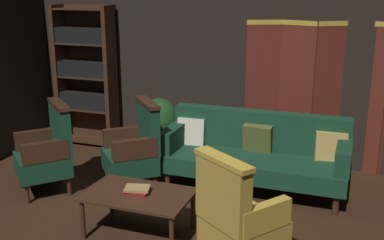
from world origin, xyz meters
TOP-DOWN VIEW (x-y plane):
  - ground_plane at (0.00, 0.00)m, footprint 10.00×10.00m
  - back_wall at (0.00, 2.45)m, footprint 7.20×0.10m
  - folding_screen at (1.28, 2.36)m, footprint 2.08×0.54m
  - bookshelf at (-2.15, 2.19)m, footprint 0.90×0.32m
  - velvet_couch at (0.55, 1.45)m, footprint 2.12×0.78m
  - coffee_table at (-0.25, -0.00)m, footprint 1.00×0.64m
  - armchair_gilt_accent at (0.79, -0.26)m, footprint 0.81×0.80m
  - armchair_wing_left at (-1.66, 0.54)m, footprint 0.82×0.82m
  - armchair_wing_right at (-0.76, 0.96)m, footprint 0.82×0.82m
  - potted_plant at (-0.89, 1.96)m, footprint 0.56×0.56m
  - book_red_leather at (-0.26, 0.01)m, footprint 0.24×0.19m
  - book_tan_leather at (-0.26, 0.01)m, footprint 0.27×0.22m

SIDE VIEW (x-z plane):
  - ground_plane at x=0.00m, z-range 0.00..0.00m
  - coffee_table at x=-0.25m, z-range 0.16..0.58m
  - book_red_leather at x=-0.26m, z-range 0.42..0.45m
  - velvet_couch at x=0.55m, z-range 0.01..0.89m
  - book_tan_leather at x=-0.26m, z-range 0.45..0.48m
  - armchair_gilt_accent at x=0.79m, z-range -0.03..1.01m
  - armchair_wing_left at x=-1.66m, z-range -0.03..1.01m
  - armchair_wing_right at x=-0.76m, z-range -0.03..1.01m
  - potted_plant at x=-0.89m, z-range 0.07..0.92m
  - folding_screen at x=1.28m, z-range 0.04..1.94m
  - bookshelf at x=-2.15m, z-range 0.05..2.10m
  - back_wall at x=0.00m, z-range 0.00..2.80m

